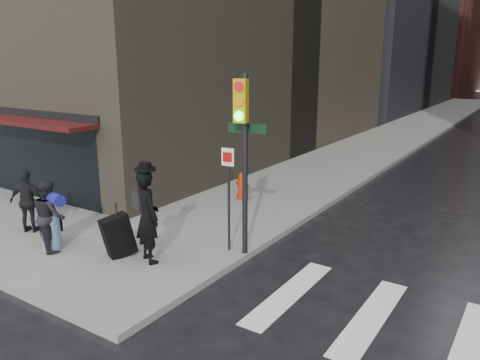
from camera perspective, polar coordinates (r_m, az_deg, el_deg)
The scene contains 8 objects.
ground at distance 10.58m, azimuth -13.99°, elevation -10.48°, with size 140.00×140.00×0.00m, color black.
sidewalk_left at distance 34.43m, azimuth 21.05°, elevation 6.27°, with size 4.00×50.00×0.15m, color slate.
storefront at distance 16.65m, azimuth -26.18°, elevation 4.11°, with size 8.40×1.11×2.83m.
man_overcoat at distance 10.23m, azimuth -11.94°, elevation -4.68°, with size 1.49×0.98×2.22m.
man_jeans at distance 11.45m, azimuth -22.17°, elevation -3.99°, with size 1.13×0.95×1.64m.
man_greycoat at distance 12.85m, azimuth -24.42°, elevation -2.39°, with size 1.01×0.77×1.60m.
traffic_light at distance 9.91m, azimuth 0.23°, elevation 4.71°, with size 0.98×0.51×3.96m.
fire_hydrant at distance 14.64m, azimuth 0.28°, elevation -0.86°, with size 0.49×0.37×0.84m.
Camera 1 is at (7.21, -6.40, 4.37)m, focal length 35.00 mm.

